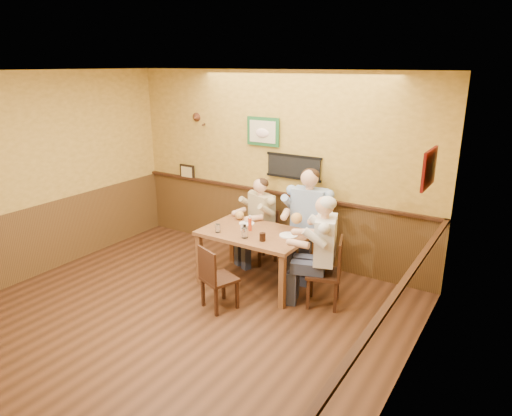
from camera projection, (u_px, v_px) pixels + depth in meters
The scene contains 17 objects.
room at pixel (176, 183), 4.76m from camera, with size 5.02×5.03×2.81m.
dining_table at pixel (255, 238), 6.07m from camera, with size 1.40×0.90×0.75m.
chair_back_left at pixel (261, 236), 6.84m from camera, with size 0.38×0.38×0.81m, color #3B2013, non-canonical shape.
chair_back_right at pixel (308, 241), 6.45m from camera, with size 0.44×0.44×0.96m, color #3B2013, non-canonical shape.
chair_right_end at pixel (324, 272), 5.58m from camera, with size 0.41×0.41×0.88m, color #3B2013, non-canonical shape.
chair_near_side at pixel (220, 277), 5.52m from camera, with size 0.37×0.37×0.81m, color #3B2013, non-canonical shape.
diner_tan_shirt at pixel (261, 225), 6.78m from camera, with size 0.54×0.54×1.16m, color #C5B388, non-canonical shape.
diner_blue_polo at pixel (309, 227), 6.39m from camera, with size 0.63×0.63×1.37m, color #849EC6, non-canonical shape.
diner_white_elder at pixel (325, 258), 5.52m from camera, with size 0.58×0.58×1.26m, color silver, non-canonical shape.
water_glass_left at pixel (218, 228), 6.00m from camera, with size 0.07×0.07×0.11m, color white.
water_glass_mid at pixel (245, 233), 5.81m from camera, with size 0.08×0.08×0.13m, color white.
cola_tumbler at pixel (263, 237), 5.71m from camera, with size 0.08×0.08×0.10m, color black.
hot_sauce_bottle at pixel (250, 224), 6.05m from camera, with size 0.05×0.05×0.19m, color #C03714.
salt_shaker at pixel (242, 227), 6.07m from camera, with size 0.04×0.04×0.10m, color white.
pepper_shaker at pixel (245, 228), 6.05m from camera, with size 0.04×0.04×0.09m, color black.
plate_far_left at pixel (247, 223), 6.33m from camera, with size 0.21×0.21×0.01m, color white.
plate_far_right at pixel (288, 235), 5.88m from camera, with size 0.24×0.24×0.02m, color white.
Camera 1 is at (3.30, -3.29, 2.87)m, focal length 32.00 mm.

